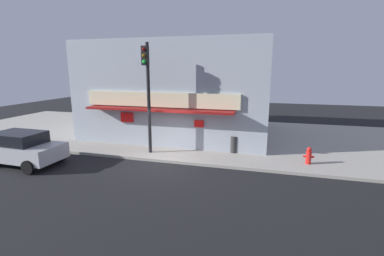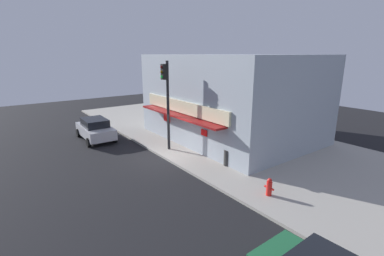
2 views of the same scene
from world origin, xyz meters
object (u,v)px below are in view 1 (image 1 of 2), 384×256
(traffic_light, at_px, (147,84))
(trash_can, at_px, (234,144))
(pedestrian, at_px, (214,133))
(parked_car_silver, at_px, (20,148))
(fire_hydrant, at_px, (309,156))

(traffic_light, distance_m, trash_can, 5.58)
(traffic_light, relative_size, pedestrian, 3.31)
(trash_can, bearing_deg, pedestrian, 172.95)
(pedestrian, xyz_separation_m, parked_car_silver, (-8.73, -4.47, -0.28))
(fire_hydrant, bearing_deg, trash_can, 165.91)
(trash_can, distance_m, pedestrian, 1.25)
(fire_hydrant, relative_size, trash_can, 0.91)
(fire_hydrant, relative_size, pedestrian, 0.47)
(fire_hydrant, distance_m, parked_car_silver, 13.95)
(parked_car_silver, bearing_deg, trash_can, 23.69)
(trash_can, relative_size, parked_car_silver, 0.21)
(fire_hydrant, xyz_separation_m, trash_can, (-3.66, 0.92, 0.06))
(trash_can, relative_size, pedestrian, 0.52)
(traffic_light, relative_size, trash_can, 6.35)
(traffic_light, distance_m, pedestrian, 4.46)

